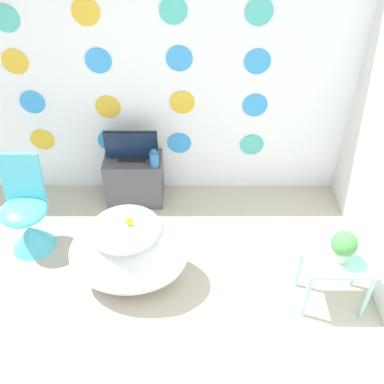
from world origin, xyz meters
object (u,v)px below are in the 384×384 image
object	(u,v)px
bathtub	(128,254)
potted_plant_left	(343,245)
tv	(130,147)
vase	(153,159)
chair	(27,222)

from	to	relation	value
bathtub	potted_plant_left	bearing A→B (deg)	-7.42
tv	vase	world-z (taller)	tv
tv	potted_plant_left	bearing A→B (deg)	-37.11
tv	vase	distance (m)	0.24
bathtub	chair	xyz separation A→B (m)	(-0.89, 0.39, -0.03)
bathtub	tv	bearing A→B (deg)	93.27
chair	vase	world-z (taller)	chair
chair	potted_plant_left	distance (m)	2.53
chair	vase	bearing A→B (deg)	26.14
chair	potted_plant_left	size ratio (longest dim) A/B	3.30
chair	potted_plant_left	world-z (taller)	chair
chair	tv	xyz separation A→B (m)	(0.84, 0.62, 0.34)
chair	tv	distance (m)	1.10
bathtub	tv	distance (m)	1.06
chair	vase	size ratio (longest dim) A/B	5.12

